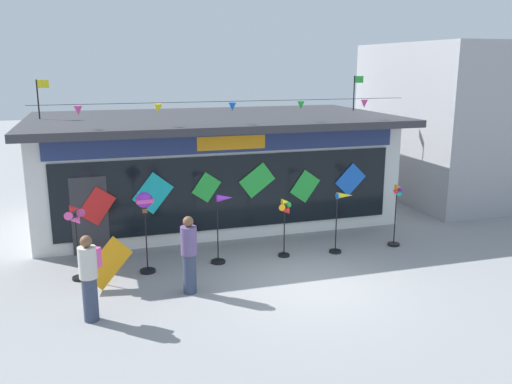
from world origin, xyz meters
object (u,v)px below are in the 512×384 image
Objects in this scene: wind_spinner_far_right at (396,211)px; person_near_camera at (89,276)px; wind_spinner_left at (145,209)px; wind_spinner_center_left at (222,222)px; wind_spinner_far_left at (76,228)px; person_mid_plaza at (189,254)px; kite_shop_building at (211,165)px; wind_spinner_right at (341,215)px; wind_spinner_center_right at (285,217)px; display_kite_on_ground at (108,263)px.

person_near_camera is at bearing -164.88° from wind_spinner_far_right.
wind_spinner_far_right is at bearing -0.22° from wind_spinner_left.
wind_spinner_far_left is at bearing -177.87° from wind_spinner_center_left.
wind_spinner_far_left is 2.68m from person_mid_plaza.
wind_spinner_far_left is at bearing 128.68° from person_near_camera.
kite_shop_building reaches higher than wind_spinner_right.
wind_spinner_right is 0.94× the size of person_near_camera.
wind_spinner_right is (6.38, -0.04, -0.23)m from wind_spinner_far_left.
wind_spinner_left is 1.88m from wind_spinner_center_left.
wind_spinner_center_right is 0.90× the size of person_near_camera.
display_kite_on_ground is at bearing -124.54° from kite_shop_building.
person_near_camera is 1.00× the size of person_mid_plaza.
display_kite_on_ground is at bearing -171.21° from wind_spinner_center_right.
wind_spinner_far_left is at bearing 135.36° from display_kite_on_ground.
wind_spinner_far_right reaches higher than wind_spinner_right.
wind_spinner_right is at bearing -0.36° from wind_spinner_far_left.
person_near_camera reaches higher than display_kite_on_ground.
person_mid_plaza is at bearing -161.61° from wind_spinner_right.
wind_spinner_far_left reaches higher than wind_spinner_center_left.
person_near_camera is 2.11m from person_mid_plaza.
kite_shop_building is at bearing 47.07° from wind_spinner_far_left.
kite_shop_building is at bearing -16.76° from person_mid_plaza.
kite_shop_building is 5.85m from wind_spinner_far_left.
wind_spinner_far_left reaches higher than wind_spinner_far_right.
display_kite_on_ground is (0.36, 1.49, -0.34)m from person_near_camera.
wind_spinner_far_left reaches higher than wind_spinner_right.
display_kite_on_ground is (-1.63, 0.80, -0.31)m from person_mid_plaza.
wind_spinner_far_right is at bearing 4.62° from display_kite_on_ground.
person_mid_plaza is (0.74, -1.43, -0.67)m from wind_spinner_left.
wind_spinner_left is 1.22× the size of wind_spinner_right.
wind_spinner_left is 1.14× the size of person_mid_plaza.
wind_spinner_left is 2.54m from person_near_camera.
wind_spinner_left is at bearing 179.37° from wind_spinner_right.
person_mid_plaza reaches higher than wind_spinner_right.
person_mid_plaza is 1.63× the size of display_kite_on_ground.
wind_spinner_left is 4.90m from wind_spinner_right.
person_mid_plaza is (-4.13, -1.37, -0.13)m from wind_spinner_right.
kite_shop_building reaches higher than person_mid_plaza.
wind_spinner_center_right is (0.93, -4.21, -0.59)m from kite_shop_building.
wind_spinner_center_left is 1.88m from person_mid_plaza.
wind_spinner_far_right is (3.08, -0.07, -0.08)m from wind_spinner_center_right.
wind_spinner_center_left is 1.02× the size of wind_spinner_far_right.
wind_spinner_center_left is 4.67m from wind_spinner_far_right.
wind_spinner_far_left is 1.16× the size of wind_spinner_center_right.
wind_spinner_center_left is at bearing 178.34° from wind_spinner_far_right.
wind_spinner_left is at bearing 34.81° from display_kite_on_ground.
wind_spinner_left is at bearing 91.14° from person_near_camera.
wind_spinner_right is 5.80m from display_kite_on_ground.
kite_shop_building is 6.23× the size of wind_spinner_center_left.
wind_spinner_center_right is 1.47× the size of display_kite_on_ground.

